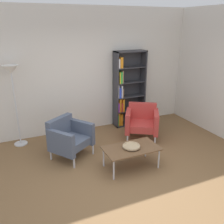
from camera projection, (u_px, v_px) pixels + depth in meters
The scene contains 8 objects.
ground_plane at pixel (126, 181), 4.18m from camera, with size 8.32×8.32×0.00m, color brown.
plaster_back_panel at pixel (80, 71), 5.80m from camera, with size 6.40×0.12×2.90m, color silver.
bookshelf_tall at pixel (126, 90), 6.22m from camera, with size 0.80×0.30×1.90m.
coffee_table_low at pixel (131, 149), 4.46m from camera, with size 1.00×0.56×0.40m.
decorative_bowl at pixel (131, 146), 4.44m from camera, with size 0.32×0.32×0.05m.
armchair_by_bookshelf at pixel (142, 121), 5.62m from camera, with size 0.94×0.92×0.78m.
armchair_near_window at pixel (69, 137), 4.83m from camera, with size 0.95×0.93×0.78m.
floor_lamp_torchiere at pixel (12, 80), 4.96m from camera, with size 0.32×0.32×1.74m.
Camera 1 is at (-1.63, -3.14, 2.52)m, focal length 39.52 mm.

